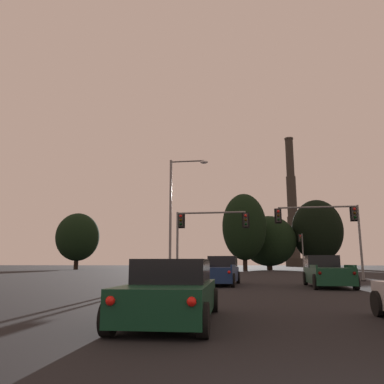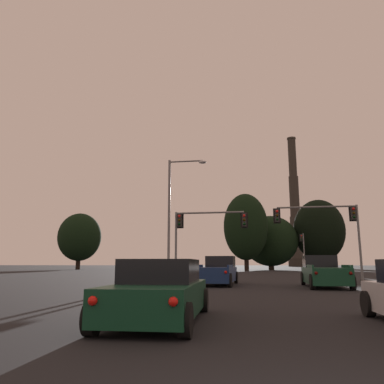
{
  "view_description": "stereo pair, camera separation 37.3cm",
  "coord_description": "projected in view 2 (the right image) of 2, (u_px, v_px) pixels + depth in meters",
  "views": [
    {
      "loc": [
        -1.28,
        -2.57,
        1.32
      ],
      "look_at": [
        -7.85,
        40.03,
        9.59
      ],
      "focal_mm": 35.0,
      "sensor_mm": 36.0,
      "label": 1
    },
    {
      "loc": [
        -0.91,
        -2.51,
        1.32
      ],
      "look_at": [
        -7.85,
        40.03,
        9.59
      ],
      "focal_mm": 35.0,
      "sensor_mm": 36.0,
      "label": 2
    }
  ],
  "objects": [
    {
      "name": "sedan_left_lane_third",
      "position": [
        160.0,
        292.0,
        8.81
      ],
      "size": [
        2.18,
        4.77,
        1.43
      ],
      "rotation": [
        0.0,
        0.0,
        0.04
      ],
      "color": "#0F3823",
      "rests_on": "ground_plane"
    },
    {
      "name": "pickup_truck_left_lane_front",
      "position": [
        218.0,
        272.0,
        23.84
      ],
      "size": [
        2.36,
        5.57,
        1.82
      ],
      "rotation": [
        0.0,
        0.0,
        -0.04
      ],
      "color": "navy",
      "rests_on": "ground_plane"
    },
    {
      "name": "treeline_left_mid",
      "position": [
        319.0,
        230.0,
        80.46
      ],
      "size": [
        10.72,
        9.65,
        15.02
      ],
      "color": "black",
      "rests_on": "ground_plane"
    },
    {
      "name": "treeline_far_right",
      "position": [
        246.0,
        227.0,
        74.22
      ],
      "size": [
        8.71,
        7.83,
        15.15
      ],
      "color": "black",
      "rests_on": "ground_plane"
    },
    {
      "name": "traffic_light_far_right",
      "position": [
        303.0,
        247.0,
        59.46
      ],
      "size": [
        0.78,
        0.5,
        6.06
      ],
      "color": "slate",
      "rests_on": "ground_plane"
    },
    {
      "name": "traffic_light_overhead_left",
      "position": [
        200.0,
        227.0,
        29.67
      ],
      "size": [
        5.93,
        0.5,
        5.42
      ],
      "color": "slate",
      "rests_on": "ground_plane"
    },
    {
      "name": "treeline_right_mid",
      "position": [
        79.0,
        237.0,
        85.24
      ],
      "size": [
        9.85,
        8.87,
        12.69
      ],
      "color": "black",
      "rests_on": "ground_plane"
    },
    {
      "name": "smokestack",
      "position": [
        295.0,
        214.0,
        171.97
      ],
      "size": [
        8.13,
        8.13,
        60.48
      ],
      "color": "#2B2722",
      "rests_on": "ground_plane"
    },
    {
      "name": "pickup_truck_right_lane_front",
      "position": [
        324.0,
        273.0,
        21.54
      ],
      "size": [
        2.29,
        5.54,
        1.82
      ],
      "rotation": [
        0.0,
        0.0,
        -0.02
      ],
      "color": "#0F3823",
      "rests_on": "ground_plane"
    },
    {
      "name": "traffic_light_overhead_right",
      "position": [
        329.0,
        222.0,
        29.71
      ],
      "size": [
        6.68,
        0.5,
        5.91
      ],
      "color": "slate",
      "rests_on": "ground_plane"
    },
    {
      "name": "street_lamp",
      "position": [
        174.0,
        206.0,
        29.95
      ],
      "size": [
        3.15,
        0.36,
        9.68
      ],
      "color": "slate",
      "rests_on": "ground_plane"
    },
    {
      "name": "treeline_far_left",
      "position": [
        270.0,
        241.0,
        80.72
      ],
      "size": [
        11.71,
        10.54,
        11.55
      ],
      "color": "black",
      "rests_on": "ground_plane"
    }
  ]
}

